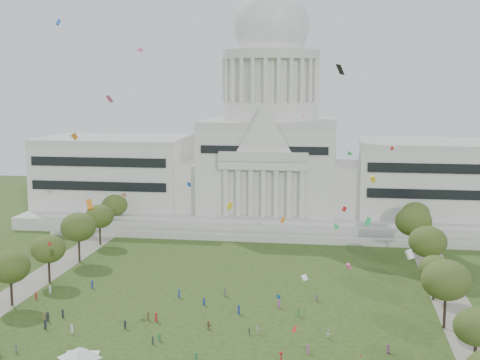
# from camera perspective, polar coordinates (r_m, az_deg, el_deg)

# --- Properties ---
(ground) EXTENTS (400.00, 400.00, 0.00)m
(ground) POSITION_cam_1_polar(r_m,az_deg,el_deg) (122.87, -3.23, -14.31)
(ground) COLOR #2E4516
(ground) RESTS_ON ground
(capitol) EXTENTS (160.00, 64.50, 91.30)m
(capitol) POSITION_cam_1_polar(r_m,az_deg,el_deg) (227.00, 2.58, 2.13)
(capitol) COLOR beige
(capitol) RESTS_ON ground
(path_left) EXTENTS (8.00, 160.00, 0.04)m
(path_left) POSITION_cam_1_polar(r_m,az_deg,el_deg) (164.91, -17.75, -8.67)
(path_left) COLOR gray
(path_left) RESTS_ON ground
(path_right) EXTENTS (8.00, 160.00, 0.04)m
(path_right) POSITION_cam_1_polar(r_m,az_deg,el_deg) (150.64, 17.77, -10.32)
(path_right) COLOR gray
(path_right) RESTS_ON ground
(row_tree_r_1) EXTENTS (7.58, 7.58, 10.78)m
(row_tree_r_1) POSITION_cam_1_polar(r_m,az_deg,el_deg) (118.36, 19.53, -11.74)
(row_tree_r_1) COLOR black
(row_tree_r_1) RESTS_ON ground
(row_tree_l_2) EXTENTS (8.42, 8.42, 11.97)m
(row_tree_l_2) POSITION_cam_1_polar(r_m,az_deg,el_deg) (150.43, -19.02, -7.03)
(row_tree_l_2) COLOR black
(row_tree_l_2) RESTS_ON ground
(row_tree_r_2) EXTENTS (9.55, 9.55, 13.58)m
(row_tree_r_2) POSITION_cam_1_polar(r_m,az_deg,el_deg) (135.33, 17.18, -8.17)
(row_tree_r_2) COLOR black
(row_tree_r_2) RESTS_ON ground
(row_tree_l_3) EXTENTS (8.12, 8.12, 11.55)m
(row_tree_l_3) POSITION_cam_1_polar(r_m,az_deg,el_deg) (164.48, -16.05, -5.68)
(row_tree_l_3) COLOR black
(row_tree_l_3) RESTS_ON ground
(row_tree_r_3) EXTENTS (7.01, 7.01, 9.98)m
(row_tree_r_3) POSITION_cam_1_polar(r_m,az_deg,el_deg) (152.28, 16.28, -7.27)
(row_tree_r_3) COLOR black
(row_tree_r_3) RESTS_ON ground
(row_tree_l_4) EXTENTS (9.29, 9.29, 13.21)m
(row_tree_l_4) POSITION_cam_1_polar(r_m,az_deg,el_deg) (180.72, -13.63, -3.93)
(row_tree_l_4) COLOR black
(row_tree_l_4) RESTS_ON ground
(row_tree_r_4) EXTENTS (9.19, 9.19, 13.06)m
(row_tree_r_4) POSITION_cam_1_polar(r_m,az_deg,el_deg) (166.70, 15.73, -5.09)
(row_tree_r_4) COLOR black
(row_tree_r_4) RESTS_ON ground
(row_tree_l_5) EXTENTS (8.33, 8.33, 11.85)m
(row_tree_l_5) POSITION_cam_1_polar(r_m,az_deg,el_deg) (198.24, -11.91, -3.06)
(row_tree_l_5) COLOR black
(row_tree_l_5) RESTS_ON ground
(row_tree_r_5) EXTENTS (9.82, 9.82, 13.96)m
(row_tree_r_5) POSITION_cam_1_polar(r_m,az_deg,el_deg) (185.94, 14.59, -3.44)
(row_tree_r_5) COLOR black
(row_tree_r_5) RESTS_ON ground
(row_tree_l_6) EXTENTS (8.19, 8.19, 11.64)m
(row_tree_l_6) POSITION_cam_1_polar(r_m,az_deg,el_deg) (215.55, -10.64, -2.13)
(row_tree_l_6) COLOR black
(row_tree_l_6) RESTS_ON ground
(row_tree_r_6) EXTENTS (8.42, 8.42, 11.97)m
(row_tree_r_6) POSITION_cam_1_polar(r_m,az_deg,el_deg) (203.97, 14.75, -2.81)
(row_tree_r_6) COLOR black
(row_tree_r_6) RESTS_ON ground
(event_tent) EXTENTS (8.62, 8.62, 4.32)m
(event_tent) POSITION_cam_1_polar(r_m,az_deg,el_deg) (116.44, -13.53, -14.09)
(event_tent) COLOR #4C4C4C
(event_tent) RESTS_ON ground
(person_0) EXTENTS (0.84, 0.99, 1.72)m
(person_0) POSITION_cam_1_polar(r_m,az_deg,el_deg) (123.98, 12.53, -13.86)
(person_0) COLOR #994C8C
(person_0) RESTS_ON ground
(person_2) EXTENTS (1.04, 0.89, 1.83)m
(person_2) POSITION_cam_1_polar(r_m,az_deg,el_deg) (128.27, 7.55, -12.92)
(person_2) COLOR silver
(person_2) RESTS_ON ground
(person_3) EXTENTS (0.67, 1.28, 1.97)m
(person_3) POSITION_cam_1_polar(r_m,az_deg,el_deg) (117.70, 3.50, -14.85)
(person_3) COLOR #B21E1E
(person_3) RESTS_ON ground
(person_4) EXTENTS (0.61, 1.06, 1.76)m
(person_4) POSITION_cam_1_polar(r_m,az_deg,el_deg) (129.48, 1.51, -12.65)
(person_4) COLOR silver
(person_4) RESTS_ON ground
(person_5) EXTENTS (1.57, 1.52, 1.69)m
(person_5) POSITION_cam_1_polar(r_m,az_deg,el_deg) (131.91, -2.69, -12.26)
(person_5) COLOR olive
(person_5) RESTS_ON ground
(person_8) EXTENTS (0.84, 0.52, 1.72)m
(person_8) POSITION_cam_1_polar(r_m,az_deg,el_deg) (137.71, -7.86, -11.42)
(person_8) COLOR olive
(person_8) RESTS_ON ground
(person_10) EXTENTS (0.65, 0.88, 1.34)m
(person_10) POSITION_cam_1_polar(r_m,az_deg,el_deg) (129.31, 0.79, -12.78)
(person_10) COLOR #4C4C51
(person_10) RESTS_ON ground
(distant_crowd) EXTENTS (61.43, 37.64, 1.92)m
(distant_crowd) POSITION_cam_1_polar(r_m,az_deg,el_deg) (139.40, -7.43, -11.15)
(distant_crowd) COLOR #26262B
(distant_crowd) RESTS_ON ground
(kite_swarm) EXTENTS (83.22, 101.38, 60.95)m
(kite_swarm) POSITION_cam_1_polar(r_m,az_deg,el_deg) (120.95, -3.27, -0.95)
(kite_swarm) COLOR red
(kite_swarm) RESTS_ON ground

